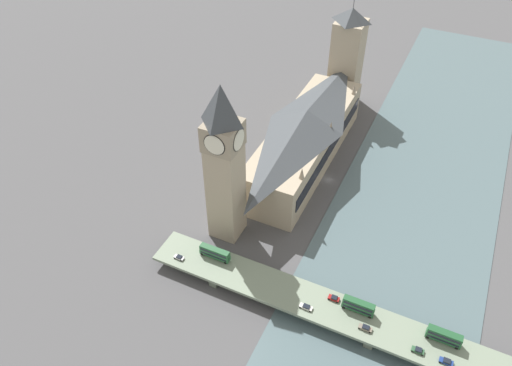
{
  "coord_description": "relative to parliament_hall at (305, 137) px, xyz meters",
  "views": [
    {
      "loc": [
        -42.95,
        166.88,
        147.38
      ],
      "look_at": [
        19.73,
        34.67,
        18.19
      ],
      "focal_mm": 35.0,
      "sensor_mm": 36.0,
      "label": 1
    }
  ],
  "objects": [
    {
      "name": "ground_plane",
      "position": [
        -15.22,
        8.0,
        -13.89
      ],
      "size": [
        600.0,
        600.0,
        0.0
      ],
      "primitive_type": "plane",
      "color": "#4C4C4F"
    },
    {
      "name": "river_water",
      "position": [
        -54.1,
        8.0,
        -13.74
      ],
      "size": [
        65.74,
        360.0,
        0.3
      ],
      "primitive_type": "cube",
      "color": "#4C6066",
      "rests_on": "ground_plane"
    },
    {
      "name": "parliament_hall",
      "position": [
        0.0,
        0.0,
        0.0
      ],
      "size": [
        24.9,
        90.58,
        28.0
      ],
      "color": "tan",
      "rests_on": "ground_plane"
    },
    {
      "name": "clock_tower",
      "position": [
        11.2,
        54.96,
        22.06
      ],
      "size": [
        12.55,
        12.55,
        66.95
      ],
      "color": "tan",
      "rests_on": "ground_plane"
    },
    {
      "name": "victoria_tower",
      "position": [
        0.05,
        -56.59,
        12.38
      ],
      "size": [
        14.6,
        14.6,
        56.54
      ],
      "color": "tan",
      "rests_on": "ground_plane"
    },
    {
      "name": "road_bridge",
      "position": [
        -54.1,
        75.96,
        -9.69
      ],
      "size": [
        163.49,
        14.65,
        5.14
      ],
      "color": "#5D6A59",
      "rests_on": "ground_plane"
    },
    {
      "name": "double_decker_bus_lead",
      "position": [
        6.7,
        73.21,
        -6.17
      ],
      "size": [
        11.79,
        2.51,
        4.65
      ],
      "color": "#235B33",
      "rests_on": "road_bridge"
    },
    {
      "name": "double_decker_bus_mid",
      "position": [
        -75.03,
        72.34,
        -6.13
      ],
      "size": [
        10.92,
        2.64,
        4.74
      ],
      "color": "#235B33",
      "rests_on": "road_bridge"
    },
    {
      "name": "double_decker_bus_rear",
      "position": [
        -47.44,
        73.07,
        -6.0
      ],
      "size": [
        10.83,
        2.5,
        4.99
      ],
      "color": "#235B33",
      "rests_on": "road_bridge"
    },
    {
      "name": "car_northbound_mid",
      "position": [
        -31.52,
        79.47,
        -8.11
      ],
      "size": [
        4.52,
        1.83,
        1.27
      ],
      "color": "silver",
      "rests_on": "road_bridge"
    },
    {
      "name": "car_northbound_tail",
      "position": [
        -77.34,
        79.5,
        -8.07
      ],
      "size": [
        4.18,
        1.89,
        1.38
      ],
      "color": "navy",
      "rests_on": "road_bridge"
    },
    {
      "name": "car_southbound_lead",
      "position": [
        -51.75,
        78.77,
        -8.03
      ],
      "size": [
        4.4,
        1.77,
        1.49
      ],
      "color": "slate",
      "rests_on": "road_bridge"
    },
    {
      "name": "car_southbound_mid",
      "position": [
        -68.73,
        79.46,
        -8.06
      ],
      "size": [
        3.91,
        1.86,
        1.42
      ],
      "color": "#2D5638",
      "rests_on": "road_bridge"
    },
    {
      "name": "car_southbound_tail",
      "position": [
        18.4,
        79.37,
        -8.12
      ],
      "size": [
        3.8,
        1.75,
        1.24
      ],
      "color": "silver",
      "rests_on": "road_bridge"
    },
    {
      "name": "car_southbound_extra",
      "position": [
        -38.84,
        72.17,
        -8.04
      ],
      "size": [
        3.85,
        1.9,
        1.43
      ],
      "color": "maroon",
      "rests_on": "road_bridge"
    }
  ]
}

